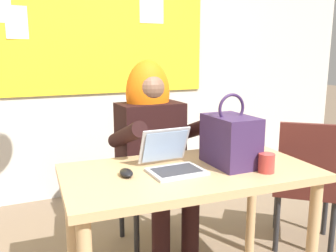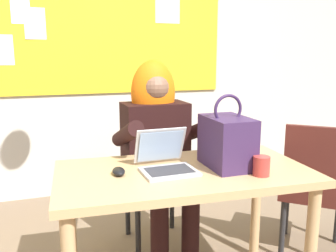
{
  "view_description": "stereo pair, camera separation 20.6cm",
  "coord_description": "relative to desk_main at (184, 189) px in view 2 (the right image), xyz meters",
  "views": [
    {
      "loc": [
        -0.62,
        -1.4,
        1.31
      ],
      "look_at": [
        0.22,
        0.44,
        0.9
      ],
      "focal_mm": 38.15,
      "sensor_mm": 36.0,
      "label": 1
    },
    {
      "loc": [
        -0.43,
        -1.48,
        1.31
      ],
      "look_at": [
        0.22,
        0.44,
        0.9
      ],
      "focal_mm": 38.15,
      "sensor_mm": 36.0,
      "label": 2
    }
  ],
  "objects": [
    {
      "name": "handbag",
      "position": [
        0.23,
        -0.02,
        0.24
      ],
      "size": [
        0.2,
        0.3,
        0.38
      ],
      "rotation": [
        0.0,
        0.0,
        0.07
      ],
      "color": "#38234C",
      "rests_on": "desk_main"
    },
    {
      "name": "wall_back_bulletin",
      "position": [
        -0.2,
        1.75,
        0.85
      ],
      "size": [
        6.1,
        1.94,
        2.95
      ],
      "color": "beige",
      "rests_on": "ground"
    },
    {
      "name": "chair_extra_corner",
      "position": [
        0.94,
        0.12,
        -0.13
      ],
      "size": [
        0.59,
        0.59,
        0.89
      ],
      "rotation": [
        0.0,
        0.0,
        0.86
      ],
      "color": "#4C1E19",
      "rests_on": "ground"
    },
    {
      "name": "person_costumed",
      "position": [
        0.04,
        0.56,
        0.12
      ],
      "size": [
        0.6,
        0.62,
        1.27
      ],
      "rotation": [
        0.0,
        0.0,
        -1.54
      ],
      "color": "black",
      "rests_on": "ground"
    },
    {
      "name": "chair_at_desk",
      "position": [
        0.04,
        0.69,
        -0.11
      ],
      "size": [
        0.43,
        0.43,
        0.92
      ],
      "rotation": [
        0.0,
        0.0,
        -1.59
      ],
      "color": "#2D3347",
      "rests_on": "ground"
    },
    {
      "name": "desk_main",
      "position": [
        0.0,
        0.0,
        0.0
      ],
      "size": [
        1.31,
        0.74,
        0.73
      ],
      "rotation": [
        0.0,
        0.0,
        -0.06
      ],
      "color": "tan",
      "rests_on": "ground"
    },
    {
      "name": "coffee_mug",
      "position": [
        0.32,
        -0.2,
        0.15
      ],
      "size": [
        0.08,
        0.08,
        0.09
      ],
      "primitive_type": "cylinder",
      "color": "#B23833",
      "rests_on": "desk_main"
    },
    {
      "name": "computer_mouse",
      "position": [
        -0.33,
        0.03,
        0.12
      ],
      "size": [
        0.06,
        0.11,
        0.03
      ],
      "primitive_type": "ellipsoid",
      "rotation": [
        0.0,
        0.0,
        -0.03
      ],
      "color": "black",
      "rests_on": "desk_main"
    },
    {
      "name": "laptop",
      "position": [
        -0.09,
        0.03,
        0.15
      ],
      "size": [
        0.27,
        0.29,
        0.2
      ],
      "rotation": [
        0.0,
        0.0,
        0.03
      ],
      "color": "#B7B7BC",
      "rests_on": "desk_main"
    }
  ]
}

